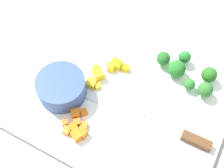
# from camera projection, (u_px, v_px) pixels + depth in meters

# --- Properties ---
(ground_plane) EXTENTS (4.00, 4.00, 0.00)m
(ground_plane) POSITION_uv_depth(u_px,v_px,m) (112.00, 89.00, 0.65)
(ground_plane) COLOR gray
(cutting_board) EXTENTS (0.49, 0.37, 0.01)m
(cutting_board) POSITION_uv_depth(u_px,v_px,m) (112.00, 88.00, 0.65)
(cutting_board) COLOR white
(cutting_board) RESTS_ON ground_plane
(prep_bowl) EXTENTS (0.10, 0.10, 0.05)m
(prep_bowl) POSITION_uv_depth(u_px,v_px,m) (61.00, 87.00, 0.62)
(prep_bowl) COLOR #38538C
(prep_bowl) RESTS_ON cutting_board
(chef_knife) EXTENTS (0.30, 0.03, 0.02)m
(chef_knife) POSITION_uv_depth(u_px,v_px,m) (159.00, 125.00, 0.59)
(chef_knife) COLOR silver
(chef_knife) RESTS_ON cutting_board
(carrot_dice_0) EXTENTS (0.02, 0.02, 0.01)m
(carrot_dice_0) POSITION_uv_depth(u_px,v_px,m) (84.00, 112.00, 0.61)
(carrot_dice_0) COLOR orange
(carrot_dice_0) RESTS_ON cutting_board
(carrot_dice_1) EXTENTS (0.02, 0.02, 0.02)m
(carrot_dice_1) POSITION_uv_depth(u_px,v_px,m) (76.00, 114.00, 0.60)
(carrot_dice_1) COLOR orange
(carrot_dice_1) RESTS_ON cutting_board
(carrot_dice_2) EXTENTS (0.02, 0.02, 0.02)m
(carrot_dice_2) POSITION_uv_depth(u_px,v_px,m) (84.00, 134.00, 0.58)
(carrot_dice_2) COLOR orange
(carrot_dice_2) RESTS_ON cutting_board
(carrot_dice_3) EXTENTS (0.02, 0.02, 0.01)m
(carrot_dice_3) POSITION_uv_depth(u_px,v_px,m) (84.00, 126.00, 0.59)
(carrot_dice_3) COLOR orange
(carrot_dice_3) RESTS_ON cutting_board
(carrot_dice_4) EXTENTS (0.02, 0.02, 0.01)m
(carrot_dice_4) POSITION_uv_depth(u_px,v_px,m) (65.00, 123.00, 0.59)
(carrot_dice_4) COLOR orange
(carrot_dice_4) RESTS_ON cutting_board
(carrot_dice_5) EXTENTS (0.02, 0.02, 0.01)m
(carrot_dice_5) POSITION_uv_depth(u_px,v_px,m) (77.00, 123.00, 0.59)
(carrot_dice_5) COLOR orange
(carrot_dice_5) RESTS_ON cutting_board
(carrot_dice_6) EXTENTS (0.02, 0.02, 0.01)m
(carrot_dice_6) POSITION_uv_depth(u_px,v_px,m) (67.00, 130.00, 0.59)
(carrot_dice_6) COLOR orange
(carrot_dice_6) RESTS_ON cutting_board
(carrot_dice_7) EXTENTS (0.02, 0.02, 0.02)m
(carrot_dice_7) POSITION_uv_depth(u_px,v_px,m) (74.00, 128.00, 0.59)
(carrot_dice_7) COLOR orange
(carrot_dice_7) RESTS_ON cutting_board
(carrot_dice_8) EXTENTS (0.03, 0.02, 0.02)m
(carrot_dice_8) POSITION_uv_depth(u_px,v_px,m) (77.00, 135.00, 0.58)
(carrot_dice_8) COLOR orange
(carrot_dice_8) RESTS_ON cutting_board
(pepper_dice_0) EXTENTS (0.02, 0.02, 0.02)m
(pepper_dice_0) POSITION_uv_depth(u_px,v_px,m) (116.00, 64.00, 0.66)
(pepper_dice_0) COLOR yellow
(pepper_dice_0) RESTS_ON cutting_board
(pepper_dice_1) EXTENTS (0.02, 0.02, 0.02)m
(pepper_dice_1) POSITION_uv_depth(u_px,v_px,m) (97.00, 70.00, 0.65)
(pepper_dice_1) COLOR yellow
(pepper_dice_1) RESTS_ON cutting_board
(pepper_dice_2) EXTENTS (0.02, 0.02, 0.01)m
(pepper_dice_2) POSITION_uv_depth(u_px,v_px,m) (97.00, 86.00, 0.64)
(pepper_dice_2) COLOR yellow
(pepper_dice_2) RESTS_ON cutting_board
(pepper_dice_3) EXTENTS (0.03, 0.03, 0.02)m
(pepper_dice_3) POSITION_uv_depth(u_px,v_px,m) (98.00, 75.00, 0.65)
(pepper_dice_3) COLOR yellow
(pepper_dice_3) RESTS_ON cutting_board
(pepper_dice_4) EXTENTS (0.02, 0.02, 0.02)m
(pepper_dice_4) POSITION_uv_depth(u_px,v_px,m) (111.00, 67.00, 0.66)
(pepper_dice_4) COLOR yellow
(pepper_dice_4) RESTS_ON cutting_board
(pepper_dice_5) EXTENTS (0.01, 0.01, 0.01)m
(pepper_dice_5) POSITION_uv_depth(u_px,v_px,m) (126.00, 68.00, 0.66)
(pepper_dice_5) COLOR yellow
(pepper_dice_5) RESTS_ON cutting_board
(pepper_dice_6) EXTENTS (0.02, 0.02, 0.02)m
(pepper_dice_6) POSITION_uv_depth(u_px,v_px,m) (91.00, 83.00, 0.64)
(pepper_dice_6) COLOR yellow
(pepper_dice_6) RESTS_ON cutting_board
(broccoli_floret_0) EXTENTS (0.03, 0.03, 0.04)m
(broccoli_floret_0) POSITION_uv_depth(u_px,v_px,m) (205.00, 90.00, 0.62)
(broccoli_floret_0) COLOR #95C454
(broccoli_floret_0) RESTS_ON cutting_board
(broccoli_floret_1) EXTENTS (0.03, 0.03, 0.03)m
(broccoli_floret_1) POSITION_uv_depth(u_px,v_px,m) (185.00, 57.00, 0.66)
(broccoli_floret_1) COLOR #8BB36C
(broccoli_floret_1) RESTS_ON cutting_board
(broccoli_floret_2) EXTENTS (0.03, 0.03, 0.04)m
(broccoli_floret_2) POSITION_uv_depth(u_px,v_px,m) (163.00, 59.00, 0.66)
(broccoli_floret_2) COLOR #8BC058
(broccoli_floret_2) RESTS_ON cutting_board
(broccoli_floret_3) EXTENTS (0.02, 0.02, 0.03)m
(broccoli_floret_3) POSITION_uv_depth(u_px,v_px,m) (189.00, 84.00, 0.63)
(broccoli_floret_3) COLOR #93C45E
(broccoli_floret_3) RESTS_ON cutting_board
(broccoli_floret_4) EXTENTS (0.03, 0.03, 0.04)m
(broccoli_floret_4) POSITION_uv_depth(u_px,v_px,m) (209.00, 75.00, 0.63)
(broccoli_floret_4) COLOR #8EB865
(broccoli_floret_4) RESTS_ON cutting_board
(broccoli_floret_5) EXTENTS (0.04, 0.04, 0.04)m
(broccoli_floret_5) POSITION_uv_depth(u_px,v_px,m) (177.00, 69.00, 0.64)
(broccoli_floret_5) COLOR #8EB260
(broccoli_floret_5) RESTS_ON cutting_board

